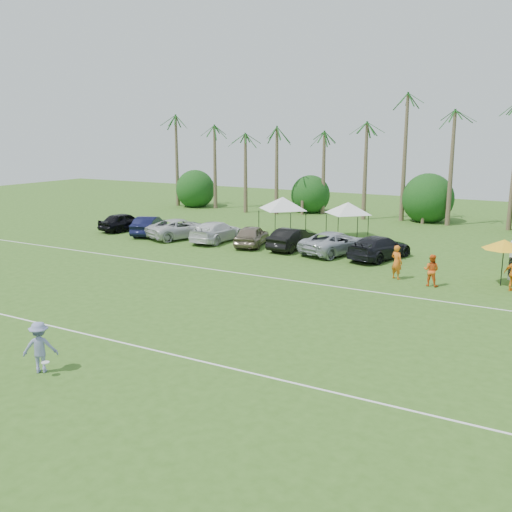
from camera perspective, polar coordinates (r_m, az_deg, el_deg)
The scene contains 27 objects.
ground at distance 24.18m, azimuth -21.65°, elevation -8.33°, with size 120.00×120.00×0.00m, color #365F1C.
field_lines at distance 29.52m, azimuth -9.56°, elevation -3.91°, with size 80.00×12.10×0.01m.
palm_tree_0 at distance 65.55m, azimuth -8.30°, elevation 11.59°, with size 2.40×2.40×8.90m.
palm_tree_1 at distance 62.62m, azimuth -4.62°, elevation 12.45°, with size 2.40×2.40×9.90m.
palm_tree_2 at distance 59.97m, azimuth -0.56°, elevation 13.32°, with size 2.40×2.40×10.90m.
palm_tree_3 at distance 58.10m, azimuth 2.97°, elevation 14.17°, with size 2.40×2.40×11.90m.
palm_tree_4 at distance 56.39m, azimuth 6.65°, elevation 11.54°, with size 2.40×2.40×8.90m.
palm_tree_5 at distance 54.95m, azimuth 10.60°, elevation 12.31°, with size 2.40×2.40×9.90m.
palm_tree_6 at distance 53.78m, azimuth 14.77°, elevation 13.04°, with size 2.40×2.40×10.90m.
palm_tree_7 at distance 52.91m, azimuth 19.13°, elevation 13.72°, with size 2.40×2.40×11.90m.
bush_tree_0 at distance 64.89m, azimuth -5.49°, elevation 6.63°, with size 4.00×4.00×4.00m.
bush_tree_1 at distance 58.45m, azimuth 5.08°, elevation 6.02°, with size 4.00×4.00×4.00m.
bush_tree_2 at distance 54.63m, azimuth 16.65°, elevation 5.11°, with size 4.00×4.00×4.00m.
sideline_player_a at distance 33.10m, azimuth 13.89°, elevation -0.60°, with size 0.71×0.47×1.95m, color orange.
sideline_player_b at distance 32.09m, azimuth 17.13°, elevation -1.38°, with size 0.85×0.66×1.75m, color orange.
canopy_tent_left at distance 46.13m, azimuth 2.70°, elevation 5.92°, with size 4.37×4.37×3.54m.
canopy_tent_right at distance 45.51m, azimuth 9.21°, elevation 5.33°, with size 3.97×3.97×3.22m.
market_umbrella at distance 33.19m, azimuth 23.57°, elevation 1.08°, with size 2.29×2.29×2.55m.
frisbee_player at distance 21.22m, azimuth -20.80°, elevation -8.52°, with size 1.34×1.25×1.82m.
parked_car_0 at distance 49.32m, azimuth -13.05°, elevation 3.37°, with size 1.81×4.49×1.53m, color black.
parked_car_1 at distance 46.86m, azimuth -10.63°, elevation 3.02°, with size 1.62×4.65×1.53m, color black.
parked_car_2 at distance 44.98m, azimuth -7.46°, elevation 2.74°, with size 2.54×5.51×1.53m, color silver.
parked_car_3 at distance 43.33m, azimuth -3.96°, elevation 2.46°, with size 2.14×5.27×1.53m, color white.
parked_car_4 at distance 41.58m, azimuth -0.42°, elevation 2.07°, with size 1.81×4.49×1.53m, color #796956.
parked_car_5 at distance 40.41m, azimuth 3.69°, elevation 1.74°, with size 1.62×4.65×1.53m, color black.
parked_car_6 at distance 39.26m, azimuth 7.91°, elevation 1.33°, with size 2.54×5.51×1.53m, color #ABAFB8.
parked_car_7 at distance 38.10m, azimuth 12.25°, elevation 0.83°, with size 2.14×5.27×1.53m, color black.
Camera 1 is at (18.01, -13.91, 8.16)m, focal length 40.00 mm.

